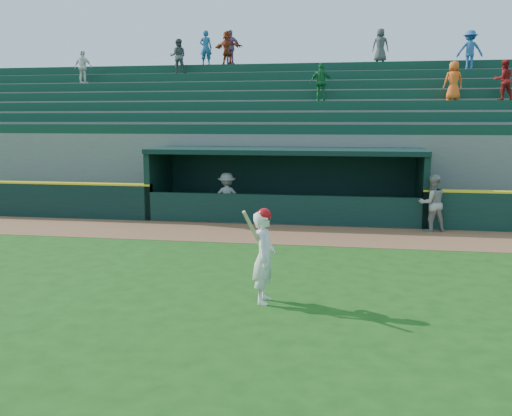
{
  "coord_description": "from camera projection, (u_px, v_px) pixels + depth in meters",
  "views": [
    {
      "loc": [
        2.33,
        -11.96,
        3.41
      ],
      "look_at": [
        0.0,
        1.6,
        1.3
      ],
      "focal_mm": 40.0,
      "sensor_mm": 36.0,
      "label": 1
    }
  ],
  "objects": [
    {
      "name": "dugout_player_inside",
      "position": [
        227.0,
        197.0,
        19.57
      ],
      "size": [
        1.18,
        0.84,
        1.65
      ],
      "primitive_type": "imported",
      "rotation": [
        0.0,
        0.0,
        3.37
      ],
      "color": "gray",
      "rests_on": "ground"
    },
    {
      "name": "dugout",
      "position": [
        287.0,
        179.0,
        20.15
      ],
      "size": [
        9.4,
        2.8,
        2.46
      ],
      "color": "#62625D",
      "rests_on": "ground"
    },
    {
      "name": "stands",
      "position": [
        300.0,
        144.0,
        24.44
      ],
      "size": [
        34.5,
        6.25,
        7.54
      ],
      "color": "slate",
      "rests_on": "ground"
    },
    {
      "name": "dugout_player_front",
      "position": [
        432.0,
        203.0,
        17.66
      ],
      "size": [
        1.0,
        0.87,
        1.76
      ],
      "primitive_type": "imported",
      "rotation": [
        0.0,
        0.0,
        3.41
      ],
      "color": "#969792",
      "rests_on": "ground"
    },
    {
      "name": "ground",
      "position": [
        244.0,
        277.0,
        12.56
      ],
      "size": [
        120.0,
        120.0,
        0.0
      ],
      "primitive_type": "plane",
      "color": "#194812",
      "rests_on": "ground"
    },
    {
      "name": "batter_at_plate",
      "position": [
        264.0,
        255.0,
        10.69
      ],
      "size": [
        0.55,
        0.76,
        1.82
      ],
      "color": "white",
      "rests_on": "ground"
    },
    {
      "name": "warning_track",
      "position": [
        274.0,
        234.0,
        17.34
      ],
      "size": [
        40.0,
        3.0,
        0.01
      ],
      "primitive_type": "cube",
      "color": "brown",
      "rests_on": "ground"
    }
  ]
}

